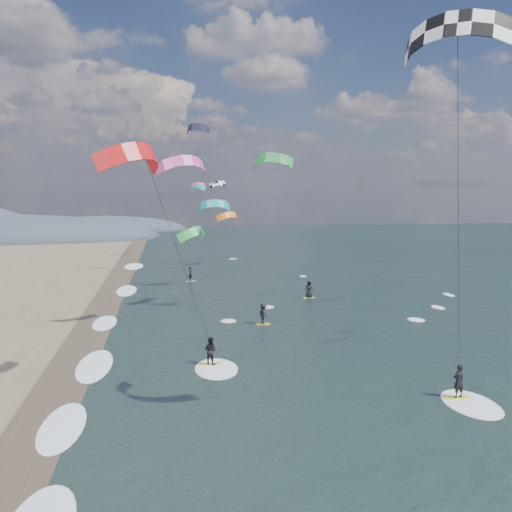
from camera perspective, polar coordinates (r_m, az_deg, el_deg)
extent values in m
plane|color=black|center=(23.67, 7.19, -20.83)|extent=(260.00, 260.00, 0.00)
cube|color=#382D23|center=(32.65, -19.43, -13.09)|extent=(3.00, 240.00, 0.00)
ellipsoid|color=#3D4756|center=(141.44, -15.10, 2.48)|extent=(40.00, 18.00, 7.00)
cube|color=yellow|center=(32.36, 19.54, -13.23)|extent=(1.45, 0.43, 0.06)
imported|color=black|center=(32.06, 19.61, -11.68)|extent=(0.74, 0.59, 1.78)
ellipsoid|color=white|center=(31.86, 20.72, -13.67)|extent=(2.60, 4.20, 0.12)
cylinder|color=black|center=(26.88, 19.59, 2.65)|extent=(0.02, 0.02, 17.30)
cube|color=yellow|center=(35.97, -4.58, -10.74)|extent=(1.34, 0.41, 0.06)
imported|color=black|center=(35.70, -4.59, -9.39)|extent=(1.05, 1.00, 1.70)
ellipsoid|color=white|center=(35.24, -3.99, -11.17)|extent=(2.60, 4.20, 0.12)
cylinder|color=black|center=(31.42, -7.51, -0.37)|extent=(0.02, 0.02, 13.34)
cube|color=yellow|center=(45.69, 0.74, -6.82)|extent=(1.10, 0.35, 0.05)
imported|color=black|center=(45.49, 0.74, -5.78)|extent=(0.97, 1.21, 1.64)
cube|color=yellow|center=(56.29, 5.32, -4.16)|extent=(1.10, 0.35, 0.05)
imported|color=black|center=(56.13, 5.33, -3.31)|extent=(0.83, 0.56, 1.65)
cube|color=yellow|center=(66.00, -6.56, -2.49)|extent=(1.10, 0.35, 0.05)
imported|color=black|center=(65.86, -6.57, -1.77)|extent=(0.63, 0.71, 1.62)
ellipsoid|color=white|center=(28.78, -18.54, -15.88)|extent=(2.40, 5.40, 0.11)
ellipsoid|color=white|center=(37.13, -16.12, -10.48)|extent=(2.40, 5.40, 0.11)
ellipsoid|color=white|center=(47.66, -14.39, -6.49)|extent=(2.40, 5.40, 0.11)
ellipsoid|color=white|center=(61.30, -13.08, -3.41)|extent=(2.40, 5.40, 0.11)
ellipsoid|color=white|center=(79.02, -12.07, -1.01)|extent=(2.40, 5.40, 0.11)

